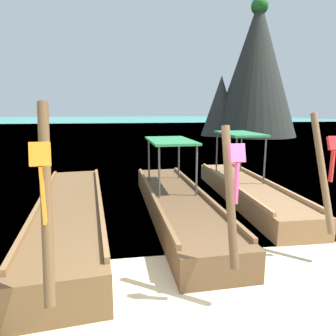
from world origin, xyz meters
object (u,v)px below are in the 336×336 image
object	(u,v)px
longtail_boat_pink_ribbon	(176,203)
karst_rock	(253,72)
longtail_boat_orange_ribbon	(72,214)
longtail_boat_red_ribbon	(247,189)

from	to	relation	value
longtail_boat_pink_ribbon	karst_rock	xyz separation A→B (m)	(12.21, 22.52, 6.07)
longtail_boat_orange_ribbon	longtail_boat_pink_ribbon	size ratio (longest dim) A/B	1.04
longtail_boat_orange_ribbon	karst_rock	distance (m)	27.94
longtail_boat_pink_ribbon	karst_rock	size ratio (longest dim) A/B	0.53
karst_rock	longtail_boat_pink_ribbon	bearing A→B (deg)	-118.47
longtail_boat_red_ribbon	karst_rock	world-z (taller)	karst_rock
longtail_boat_pink_ribbon	karst_rock	world-z (taller)	karst_rock
longtail_boat_orange_ribbon	karst_rock	size ratio (longest dim) A/B	0.54
longtail_boat_red_ribbon	karst_rock	size ratio (longest dim) A/B	0.51
longtail_boat_orange_ribbon	longtail_boat_red_ribbon	xyz separation A→B (m)	(4.86, 1.38, -0.00)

